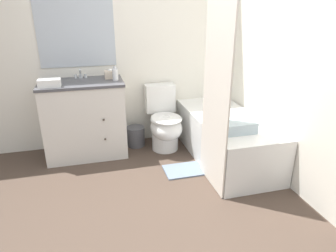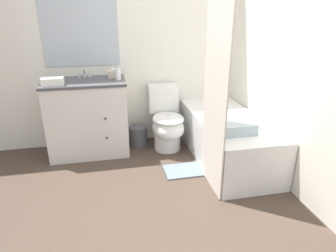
{
  "view_description": "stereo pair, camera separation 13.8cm",
  "coord_description": "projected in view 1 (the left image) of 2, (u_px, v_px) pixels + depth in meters",
  "views": [
    {
      "loc": [
        -0.63,
        -1.96,
        1.66
      ],
      "look_at": [
        0.1,
        0.77,
        0.53
      ],
      "focal_mm": 32.0,
      "sensor_mm": 36.0,
      "label": 1
    },
    {
      "loc": [
        -0.5,
        -1.99,
        1.66
      ],
      "look_at": [
        0.1,
        0.77,
        0.53
      ],
      "focal_mm": 32.0,
      "sensor_mm": 36.0,
      "label": 2
    }
  ],
  "objects": [
    {
      "name": "ground_plane",
      "position": [
        180.0,
        219.0,
        2.52
      ],
      "size": [
        14.0,
        14.0,
        0.0
      ],
      "primitive_type": "plane",
      "color": "#47382D"
    },
    {
      "name": "wall_back",
      "position": [
        139.0,
        43.0,
        3.62
      ],
      "size": [
        8.0,
        0.06,
        2.5
      ],
      "color": "white",
      "rests_on": "ground_plane"
    },
    {
      "name": "wall_right",
      "position": [
        269.0,
        49.0,
        3.12
      ],
      "size": [
        0.05,
        2.72,
        2.5
      ],
      "color": "white",
      "rests_on": "ground_plane"
    },
    {
      "name": "vanity_cabinet",
      "position": [
        85.0,
        118.0,
        3.49
      ],
      "size": [
        0.92,
        0.56,
        0.89
      ],
      "color": "silver",
      "rests_on": "ground_plane"
    },
    {
      "name": "sink_faucet",
      "position": [
        81.0,
        75.0,
        3.47
      ],
      "size": [
        0.14,
        0.12,
        0.12
      ],
      "color": "silver",
      "rests_on": "vanity_cabinet"
    },
    {
      "name": "toilet",
      "position": [
        165.0,
        123.0,
        3.68
      ],
      "size": [
        0.38,
        0.65,
        0.76
      ],
      "color": "white",
      "rests_on": "ground_plane"
    },
    {
      "name": "bathtub",
      "position": [
        225.0,
        137.0,
        3.47
      ],
      "size": [
        0.7,
        1.56,
        0.51
      ],
      "color": "white",
      "rests_on": "ground_plane"
    },
    {
      "name": "shower_curtain",
      "position": [
        216.0,
        89.0,
        2.68
      ],
      "size": [
        0.02,
        0.57,
        1.95
      ],
      "color": "silver",
      "rests_on": "ground_plane"
    },
    {
      "name": "wastebasket",
      "position": [
        136.0,
        136.0,
        3.82
      ],
      "size": [
        0.23,
        0.23,
        0.25
      ],
      "color": "#4C4C51",
      "rests_on": "ground_plane"
    },
    {
      "name": "tissue_box",
      "position": [
        111.0,
        74.0,
        3.46
      ],
      "size": [
        0.13,
        0.12,
        0.11
      ],
      "color": "beige",
      "rests_on": "vanity_cabinet"
    },
    {
      "name": "soap_dispenser",
      "position": [
        115.0,
        74.0,
        3.35
      ],
      "size": [
        0.06,
        0.06,
        0.16
      ],
      "color": "white",
      "rests_on": "vanity_cabinet"
    },
    {
      "name": "hand_towel_folded",
      "position": [
        50.0,
        83.0,
        3.09
      ],
      "size": [
        0.22,
        0.14,
        0.08
      ],
      "color": "white",
      "rests_on": "vanity_cabinet"
    },
    {
      "name": "bath_towel_folded",
      "position": [
        236.0,
        126.0,
        2.95
      ],
      "size": [
        0.35,
        0.24,
        0.11
      ],
      "color": "silver",
      "rests_on": "bathtub"
    },
    {
      "name": "bath_mat",
      "position": [
        185.0,
        170.0,
        3.26
      ],
      "size": [
        0.44,
        0.31,
        0.02
      ],
      "color": "slate",
      "rests_on": "ground_plane"
    }
  ]
}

